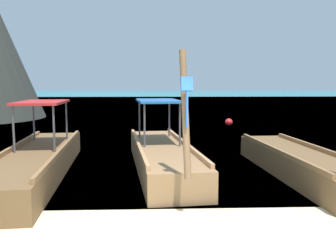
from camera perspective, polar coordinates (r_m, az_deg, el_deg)
The scene contains 6 objects.
ground at distance 5.09m, azimuth 1.73°, elevation -19.13°, with size 120.00×120.00×0.00m, color beige.
sea_water at distance 66.25m, azimuth -2.01°, elevation 4.70°, with size 120.00×120.00×0.00m, color #147A89.
longtail_boat_orange_ribbon at distance 9.32m, azimuth -19.96°, elevation -5.26°, with size 1.88×7.20×2.46m.
longtail_boat_blue_ribbon at distance 9.50m, azimuth -1.01°, elevation -4.61°, with size 1.95×6.48×2.83m.
longtail_boat_turquoise_ribbon at distance 9.30m, azimuth 19.98°, elevation -5.55°, with size 1.50×6.21×2.82m.
mooring_buoy_near at distance 19.44m, azimuth 9.56°, elevation 0.59°, with size 0.40×0.40×0.40m.
Camera 1 is at (-0.33, -4.58, 2.21)m, focal length 38.66 mm.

